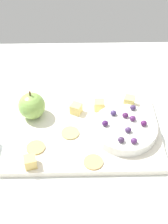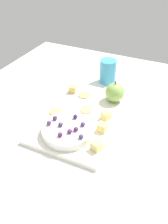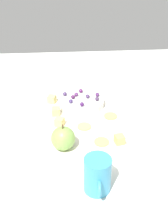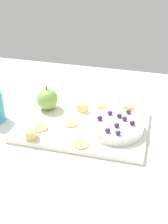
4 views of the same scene
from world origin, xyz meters
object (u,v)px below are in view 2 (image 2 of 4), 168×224
(cracker_0, at_px, (86,110))
(grape_2, at_px, (75,117))
(cheese_cube_0, at_px, (103,127))
(cheese_cube_3, at_px, (97,146))
(grape_8, at_px, (60,135))
(cheese_cube_2, at_px, (73,89))
(cheese_cube_1, at_px, (106,115))
(cup, at_px, (108,71))
(serving_dish, at_px, (68,130))
(apple_whole, at_px, (115,92))
(grape_3, at_px, (49,123))
(cracker_2, at_px, (84,95))
(grape_0, at_px, (61,124))
(grape_4, at_px, (81,137))
(grape_1, at_px, (76,129))
(cracker_1, at_px, (55,111))
(grape_7, at_px, (83,124))
(platter, at_px, (84,118))
(grape_5, at_px, (70,131))
(grape_6, at_px, (55,118))

(cracker_0, relative_size, grape_2, 2.83)
(cheese_cube_0, distance_m, grape_2, 0.09)
(cheese_cube_3, height_order, grape_8, grape_8)
(cheese_cube_0, xyz_separation_m, cheese_cube_2, (-0.17, -0.19, 0.00))
(cheese_cube_1, height_order, grape_2, grape_2)
(cup, bearing_deg, serving_dish, 2.44)
(apple_whole, distance_m, grape_3, 0.28)
(cheese_cube_1, bearing_deg, cracker_0, -100.91)
(cracker_2, distance_m, grape_0, 0.23)
(serving_dish, bearing_deg, grape_0, -78.04)
(cheese_cube_1, height_order, grape_8, grape_8)
(cheese_cube_1, distance_m, cracker_2, 0.16)
(cheese_cube_0, bearing_deg, cracker_0, -129.29)
(cheese_cube_3, distance_m, grape_4, 0.05)
(cheese_cube_0, bearing_deg, cheese_cube_2, -130.69)
(grape_0, distance_m, grape_1, 0.05)
(cheese_cube_2, relative_size, grape_4, 1.69)
(cheese_cube_0, bearing_deg, cracker_1, -96.33)
(grape_2, xyz_separation_m, grape_7, (0.02, 0.04, -0.00))
(grape_0, distance_m, cup, 0.40)
(cracker_2, height_order, grape_1, grape_1)
(serving_dish, height_order, cracker_2, serving_dish)
(cheese_cube_0, relative_size, cracker_2, 0.60)
(serving_dish, height_order, cracker_1, serving_dish)
(cheese_cube_0, xyz_separation_m, grape_8, (0.11, -0.09, 0.02))
(grape_3, xyz_separation_m, cup, (-0.40, 0.04, 0.00))
(apple_whole, height_order, grape_8, apple_whole)
(cheese_cube_3, height_order, cup, cup)
(cheese_cube_1, height_order, grape_1, grape_1)
(apple_whole, height_order, cup, cup)
(platter, xyz_separation_m, cracker_1, (0.02, -0.10, 0.01))
(cheese_cube_0, bearing_deg, cheese_cube_1, -168.24)
(cracker_1, relative_size, cup, 0.45)
(platter, xyz_separation_m, grape_4, (0.13, 0.05, 0.04))
(grape_0, relative_size, grape_8, 1.00)
(apple_whole, distance_m, grape_5, 0.26)
(grape_0, relative_size, grape_4, 1.00)
(cheese_cube_1, xyz_separation_m, cracker_1, (0.04, -0.17, -0.01))
(apple_whole, relative_size, cracker_2, 1.57)
(cheese_cube_2, distance_m, grape_6, 0.22)
(grape_3, bearing_deg, cheese_cube_2, -170.20)
(grape_3, bearing_deg, platter, 151.00)
(cracker_0, relative_size, cracker_2, 1.00)
(cracker_1, xyz_separation_m, grape_0, (0.09, 0.07, 0.03))
(grape_1, bearing_deg, cheese_cube_3, 74.21)
(cheese_cube_3, xyz_separation_m, cracker_2, (-0.25, -0.16, -0.01))
(apple_whole, relative_size, grape_7, 4.45)
(grape_7, bearing_deg, apple_whole, 172.31)
(apple_whole, relative_size, grape_5, 4.45)
(grape_6, bearing_deg, grape_2, 121.38)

